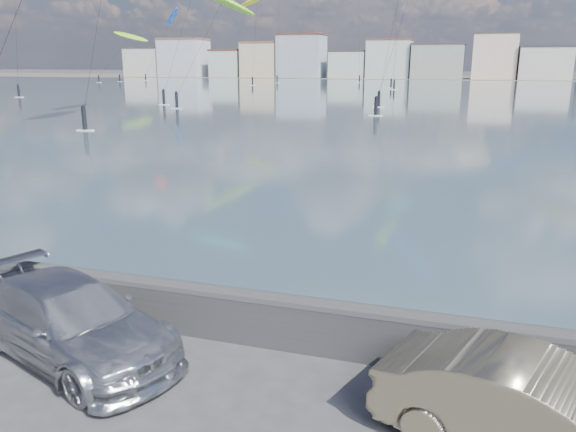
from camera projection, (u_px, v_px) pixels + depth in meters
The scene contains 10 objects.
ground at pixel (146, 417), 8.50m from camera, with size 700.00×700.00×0.00m, color #333335.
bay_water at pixel (441, 95), 92.64m from camera, with size 500.00×177.00×0.00m, color #3B5359.
far_shore_strip at pixel (457, 78), 192.42m from camera, with size 500.00×60.00×0.00m, color #4C473D.
seawall at pixel (218, 310), 10.83m from camera, with size 400.00×0.36×1.08m.
far_buildings at pixel (462, 60), 177.57m from camera, with size 240.79×13.26×14.60m.
car_silver at pixel (71, 320), 10.12m from camera, with size 1.97×4.84×1.40m, color #B4B5BC.
car_champagne at pixel (539, 415), 7.38m from camera, with size 1.51×4.32×1.42m, color tan.
kitesurfer_1 at pixel (222, 1), 72.63m from camera, with size 8.88×15.85×15.23m.
kitesurfer_5 at pixel (172, 18), 170.48m from camera, with size 7.86×18.25×21.75m.
kitesurfer_7 at pixel (130, 37), 156.94m from camera, with size 10.33×16.46×14.27m.
Camera 1 is at (4.28, -6.40, 5.19)m, focal length 35.00 mm.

